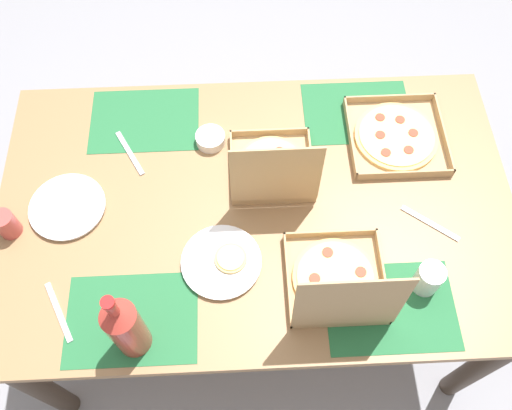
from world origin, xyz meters
The scene contains 18 objects.
ground_plane centered at (0.00, 0.00, 0.00)m, with size 6.00×6.00×0.00m, color gray.
dining_table centered at (0.00, 0.00, 0.65)m, with size 1.58×0.98×0.75m.
placemat_near_left centered at (-0.36, -0.34, 0.75)m, with size 0.36×0.26×0.00m, color #236638.
placemat_near_right centered at (0.36, -0.34, 0.75)m, with size 0.36×0.26×0.00m, color #236638.
placemat_far_left centered at (-0.36, 0.34, 0.75)m, with size 0.36×0.26×0.00m, color #236638.
placemat_far_right centered at (0.36, 0.34, 0.75)m, with size 0.36×0.26×0.00m, color #236638.
pizza_box_corner_right centered at (-0.06, -0.10, 0.79)m, with size 0.26×0.26×0.29m.
pizza_box_center centered at (-0.47, -0.23, 0.76)m, with size 0.31×0.31×0.04m.
pizza_box_edge_far centered at (-0.21, 0.28, 0.80)m, with size 0.28×0.28×0.31m.
plate_near_left centered at (0.57, -0.01, 0.76)m, with size 0.23×0.23×0.02m.
plate_middle centered at (0.11, 0.19, 0.76)m, with size 0.23×0.23×0.03m.
soda_bottle centered at (0.34, 0.40, 0.88)m, with size 0.09×0.09×0.32m.
cup_dark centered at (-0.46, 0.28, 0.80)m, with size 0.07×0.07×0.10m, color silver.
cup_spare centered at (0.73, 0.05, 0.79)m, with size 0.06×0.06×0.09m, color #BF4742.
condiment_bowl centered at (0.14, -0.24, 0.77)m, with size 0.10×0.10×0.04m, color white.
fork_by_far_left centered at (0.40, -0.21, 0.75)m, with size 0.19×0.02×0.01m, color #B7B7BC.
fork_by_far_right centered at (0.56, 0.31, 0.75)m, with size 0.19×0.02×0.01m, color #B7B7BC.
fork_by_near_right centered at (-0.52, 0.09, 0.75)m, with size 0.19×0.02×0.01m, color #B7B7BC.
Camera 1 is at (0.04, 0.80, 2.21)m, focal length 38.35 mm.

